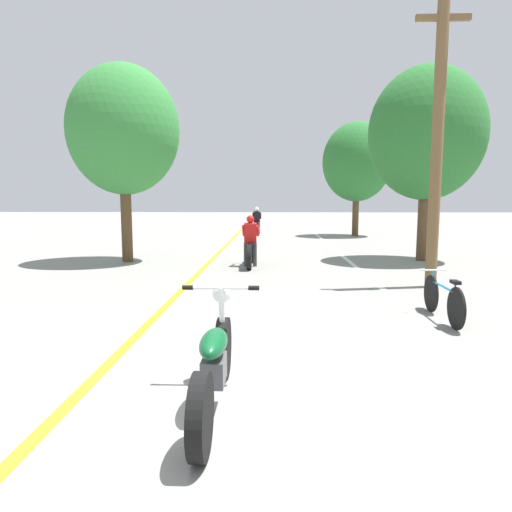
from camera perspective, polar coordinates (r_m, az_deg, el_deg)
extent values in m
plane|color=gray|center=(4.33, -0.61, -18.79)|extent=(120.00, 120.00, 0.00)
cube|color=yellow|center=(16.13, -4.66, 0.43)|extent=(0.14, 48.00, 0.01)
cube|color=white|center=(16.19, 10.35, 0.36)|extent=(0.14, 48.00, 0.01)
cylinder|color=brown|center=(10.48, 21.71, 13.05)|extent=(0.24, 0.24, 6.12)
cube|color=brown|center=(11.02, 22.37, 25.85)|extent=(1.10, 0.10, 0.12)
cylinder|color=#513A23|center=(14.84, 20.16, 4.72)|extent=(0.32, 0.32, 2.74)
ellipsoid|color=#286B2D|center=(14.95, 20.58, 14.18)|extent=(3.45, 3.10, 3.96)
cylinder|color=#513A23|center=(23.79, 12.34, 5.64)|extent=(0.32, 0.32, 2.64)
ellipsoid|color=#286B2D|center=(23.86, 12.50, 11.43)|extent=(3.44, 3.09, 3.95)
cylinder|color=#513A23|center=(14.24, -15.91, 5.03)|extent=(0.32, 0.32, 2.86)
ellipsoid|color=#337F38|center=(14.37, -16.26, 14.90)|extent=(3.28, 2.95, 3.77)
cylinder|color=black|center=(4.97, -4.12, -11.33)|extent=(0.12, 0.64, 0.64)
cylinder|color=black|center=(3.55, -6.95, -19.27)|extent=(0.12, 0.64, 0.64)
ellipsoid|color=#0C4723|center=(4.14, -5.32, -10.77)|extent=(0.24, 0.69, 0.20)
cube|color=#4C4C51|center=(4.23, -5.28, -14.01)|extent=(0.20, 0.36, 0.24)
cylinder|color=silver|center=(4.78, -4.27, -7.79)|extent=(0.06, 0.23, 0.70)
cylinder|color=silver|center=(4.62, -4.43, -3.98)|extent=(0.67, 0.04, 0.04)
cylinder|color=black|center=(4.67, -8.53, -3.92)|extent=(0.11, 0.05, 0.05)
cylinder|color=black|center=(4.59, -0.27, -4.02)|extent=(0.11, 0.05, 0.05)
sphere|color=silver|center=(4.72, -4.30, -4.72)|extent=(0.19, 0.19, 0.19)
cylinder|color=black|center=(13.56, -0.56, 0.59)|extent=(0.12, 0.68, 0.68)
cylinder|color=black|center=(12.18, -0.86, -0.16)|extent=(0.12, 0.68, 0.68)
cube|color=black|center=(12.85, -0.70, 1.03)|extent=(0.20, 0.89, 0.28)
cylinder|color=silver|center=(13.39, -0.59, 3.47)|extent=(0.50, 0.03, 0.03)
cylinder|color=#38383D|center=(12.83, -1.29, 0.17)|extent=(0.11, 0.11, 0.66)
cylinder|color=#38383D|center=(12.81, -0.13, 0.16)|extent=(0.11, 0.11, 0.66)
cube|color=red|center=(12.79, -0.71, 2.88)|extent=(0.34, 0.28, 0.58)
cylinder|color=red|center=(12.96, -1.56, 3.18)|extent=(0.08, 0.46, 0.35)
cylinder|color=red|center=(12.94, 0.21, 3.18)|extent=(0.08, 0.46, 0.35)
sphere|color=#B21919|center=(12.81, -0.71, 4.62)|extent=(0.22, 0.22, 0.22)
cylinder|color=black|center=(25.49, 0.15, 3.61)|extent=(0.12, 0.61, 0.61)
cylinder|color=black|center=(24.13, 0.05, 3.41)|extent=(0.12, 0.61, 0.61)
cube|color=maroon|center=(24.80, 0.10, 3.93)|extent=(0.20, 0.88, 0.28)
cylinder|color=silver|center=(25.36, 0.15, 5.07)|extent=(0.50, 0.03, 0.03)
cylinder|color=slate|center=(24.77, -0.20, 3.52)|extent=(0.11, 0.11, 0.62)
cylinder|color=slate|center=(24.76, 0.40, 3.52)|extent=(0.11, 0.11, 0.62)
cube|color=black|center=(24.76, 0.10, 4.92)|extent=(0.34, 0.28, 0.60)
cylinder|color=black|center=(24.92, -0.35, 5.06)|extent=(0.08, 0.47, 0.36)
cylinder|color=black|center=(24.91, 0.57, 5.06)|extent=(0.08, 0.47, 0.36)
sphere|color=white|center=(24.79, 0.10, 5.87)|extent=(0.24, 0.24, 0.24)
cylinder|color=black|center=(8.24, 21.03, -4.39)|extent=(0.04, 0.62, 0.62)
cylinder|color=black|center=(7.27, 23.75, -6.03)|extent=(0.04, 0.62, 0.62)
cylinder|color=#197FB2|center=(7.71, 22.38, -3.57)|extent=(0.04, 0.85, 0.04)
cylinder|color=#197FB2|center=(7.30, 23.60, -4.46)|extent=(0.03, 0.03, 0.37)
cube|color=black|center=(7.27, 23.67, -3.01)|extent=(0.10, 0.20, 0.05)
cylinder|color=#197FB2|center=(8.16, 21.21, -3.06)|extent=(0.03, 0.03, 0.41)
cylinder|color=silver|center=(8.13, 21.28, -1.65)|extent=(0.44, 0.03, 0.03)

